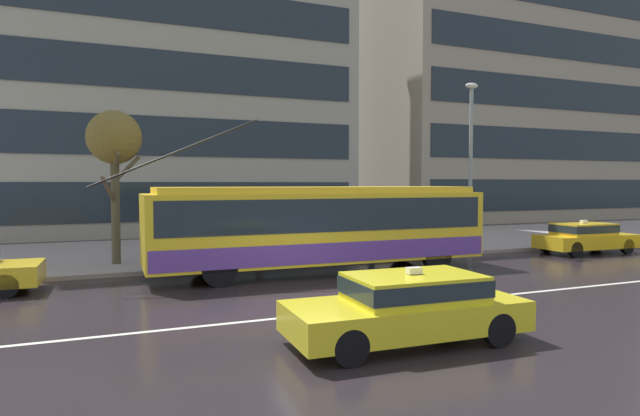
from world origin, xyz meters
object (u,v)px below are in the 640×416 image
Objects in this scene: pedestrian_at_shelter at (370,212)px; street_tree_bare at (114,141)px; taxi_oncoming_near at (409,305)px; taxi_ahead_of_bus at (585,236)px; trolleybus at (321,225)px; pedestrian_walking_past at (226,215)px; street_lamp at (471,152)px; pedestrian_approaching_curb at (258,213)px.

street_tree_bare is at bearing -174.30° from pedestrian_at_shelter.
taxi_ahead_of_bus is at bearing 30.11° from taxi_oncoming_near.
trolleybus reaches higher than pedestrian_walking_past.
taxi_ahead_of_bus is at bearing -27.48° from street_lamp.
street_lamp reaches higher than taxi_oncoming_near.
pedestrian_at_shelter is 0.37× the size of street_tree_bare.
pedestrian_approaching_curb reaches higher than pedestrian_at_shelter.
taxi_oncoming_near is at bearing -100.46° from trolleybus.
street_tree_bare is (-18.31, 3.44, 3.68)m from taxi_ahead_of_bus.
trolleybus reaches higher than taxi_oncoming_near.
pedestrian_walking_past reaches higher than pedestrian_at_shelter.
taxi_ahead_of_bus is at bearing -29.84° from pedestrian_at_shelter.
taxi_ahead_of_bus is 14.91m from pedestrian_walking_past.
pedestrian_approaching_curb reaches higher than taxi_oncoming_near.
street_tree_bare reaches higher than taxi_oncoming_near.
taxi_oncoming_near is 2.24× the size of pedestrian_walking_past.
street_tree_bare is at bearing 169.36° from taxi_ahead_of_bus.
pedestrian_at_shelter reaches higher than taxi_ahead_of_bus.
trolleybus is 6.33m from pedestrian_at_shelter.
taxi_oncoming_near is 0.84× the size of street_tree_bare.
pedestrian_at_shelter is at bearing 5.68° from pedestrian_walking_past.
taxi_ahead_of_bus is 5.95m from street_lamp.
street_lamp is at bearing -10.16° from pedestrian_approaching_curb.
taxi_ahead_of_bus is 18.99m from street_tree_bare.
pedestrian_at_shelter is 0.98× the size of pedestrian_walking_past.
trolleybus is at bearing -30.24° from street_tree_bare.
taxi_oncoming_near is (-1.41, -7.66, -0.86)m from trolleybus.
pedestrian_approaching_curb is at bearing -172.51° from pedestrian_at_shelter.
trolleybus is at bearing 79.54° from taxi_oncoming_near.
pedestrian_at_shelter is at bearing 147.52° from street_lamp.
trolleybus is at bearing -163.25° from street_lamp.
trolleybus is 4.10m from pedestrian_approaching_curb.
street_lamp is at bearing 16.75° from trolleybus.
taxi_oncoming_near is 2.23× the size of pedestrian_approaching_curb.
street_tree_bare reaches higher than pedestrian_approaching_curb.
pedestrian_walking_past is at bearing 178.02° from pedestrian_approaching_curb.
pedestrian_walking_past is at bearing 170.84° from street_lamp.
street_lamp is at bearing -9.16° from pedestrian_walking_past.
taxi_oncoming_near is (-13.52, -7.84, 0.00)m from taxi_ahead_of_bus.
pedestrian_walking_past is (-14.37, 3.83, 1.04)m from taxi_ahead_of_bus.
taxi_ahead_of_bus is (12.10, 0.18, -0.86)m from trolleybus.
street_lamp reaches higher than street_tree_bare.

